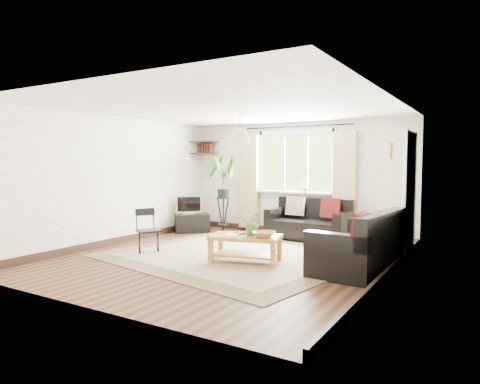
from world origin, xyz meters
The scene contains 24 objects.
floor centered at (0.00, 0.00, 0.00)m, with size 5.50×5.50×0.00m, color black.
ceiling centered at (0.00, 0.00, 2.40)m, with size 5.50×5.50×0.00m, color white.
wall_back centered at (0.00, 2.75, 1.20)m, with size 5.00×0.02×2.40m, color white.
wall_front centered at (0.00, -2.75, 1.20)m, with size 5.00×0.02×2.40m, color white.
wall_left centered at (-2.50, 0.00, 1.20)m, with size 0.02×5.50×2.40m, color white.
wall_right centered at (2.50, 0.00, 1.20)m, with size 0.02×5.50×2.40m, color white.
rug centered at (0.02, 0.18, 0.01)m, with size 3.85×3.30×0.02m, color beige.
window centered at (0.00, 2.71, 1.55)m, with size 2.50×0.16×2.16m, color white, non-canonical shape.
door centered at (2.47, 1.70, 1.00)m, with size 0.06×0.96×2.06m, color silver.
corner_shelf centered at (-2.25, 2.50, 1.89)m, with size 0.50×0.50×0.34m, color black, non-canonical shape.
pendant_lamp centered at (0.00, 0.40, 2.05)m, with size 0.36×0.36×0.54m, color beige, non-canonical shape.
wall_sconce centered at (2.43, 0.30, 1.74)m, with size 0.12×0.12×0.28m, color beige, non-canonical shape.
sofa_back centered at (0.49, 2.28, 0.39)m, with size 1.64×0.82×0.77m, color black, non-canonical shape.
sofa_right centered at (2.01, 0.36, 0.41)m, with size 0.87×1.73×0.81m, color black, non-canonical shape.
coffee_table centered at (0.42, -0.14, 0.22)m, with size 1.06×0.58×0.43m, color #996532, non-canonical shape.
table_plant centered at (0.50, -0.06, 0.61)m, with size 0.31×0.27×0.35m, color #2C6227.
bowl centered at (0.74, -0.15, 0.48)m, with size 0.34×0.34×0.08m, color olive.
book_a centered at (0.18, -0.30, 0.44)m, with size 0.17×0.24×0.02m, color white.
book_b centered at (0.19, -0.08, 0.45)m, with size 0.18×0.24×0.02m, color brown.
tv_stand centered at (-2.07, 1.78, 0.20)m, with size 0.74×0.42×0.40m, color black.
tv centered at (-2.16, 1.78, 0.62)m, with size 0.57×0.19×0.44m, color #A5A5AA, non-canonical shape.
palm_stand centered at (-1.41, 2.04, 0.85)m, with size 0.66×0.66×1.70m, color black, non-canonical shape.
folding_chair centered at (-1.33, -0.39, 0.38)m, with size 0.39×0.39×0.76m, color black, non-canonical shape.
sill_plant centered at (0.25, 2.63, 1.06)m, with size 0.14×0.10×0.27m, color #2D6023.
Camera 1 is at (3.68, -5.73, 1.55)m, focal length 32.00 mm.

